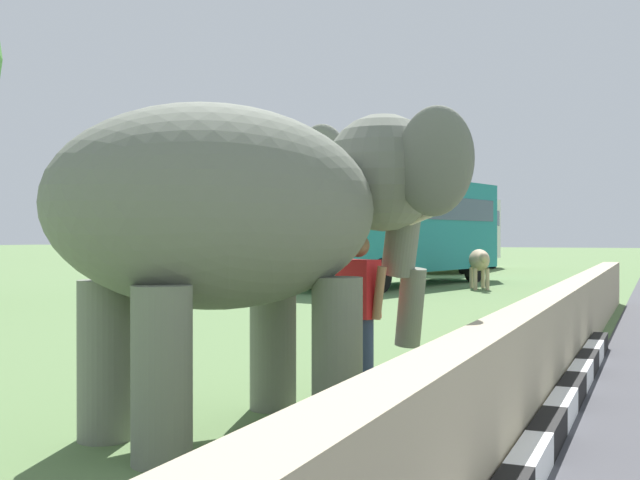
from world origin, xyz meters
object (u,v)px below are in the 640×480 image
(bus_white, at_px, (455,226))
(person_handler, at_px, (358,307))
(cow_near, at_px, (479,261))
(elephant, at_px, (260,212))
(bus_teal, at_px, (400,222))

(bus_white, bearing_deg, person_handler, -168.13)
(cow_near, bearing_deg, person_handler, -172.06)
(elephant, distance_m, bus_teal, 19.35)
(bus_teal, height_order, bus_white, same)
(elephant, xyz_separation_m, person_handler, (1.33, -0.40, -0.91))
(bus_teal, relative_size, bus_white, 1.07)
(person_handler, height_order, bus_teal, bus_teal)
(cow_near, bearing_deg, elephant, -173.89)
(bus_teal, distance_m, bus_white, 11.83)
(elephant, relative_size, person_handler, 2.42)
(person_handler, distance_m, bus_teal, 18.20)
(bus_teal, xyz_separation_m, bus_white, (11.79, 1.04, -0.00))
(bus_teal, relative_size, cow_near, 5.38)
(person_handler, xyz_separation_m, bus_white, (29.22, 6.14, 1.16))
(elephant, height_order, bus_teal, bus_teal)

